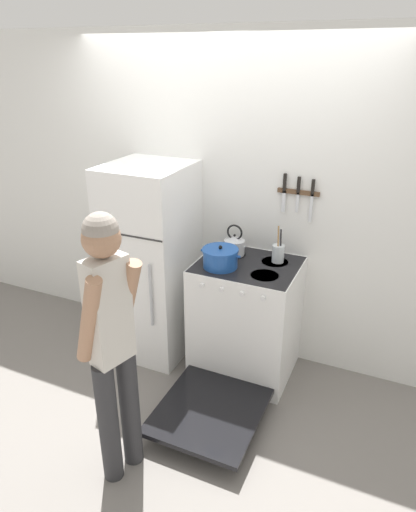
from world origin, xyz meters
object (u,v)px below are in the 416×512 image
Objects in this scene: refrigerator at (152,262)px; stove_range at (244,321)px; dutch_oven_pot at (220,258)px; person at (111,338)px; utensil_jar at (278,253)px; tea_kettle at (235,245)px.

refrigerator reaches higher than stove_range.
person is (-0.17, -1.10, -0.06)m from dutch_oven_pot.
utensil_jar is 0.17× the size of person.
tea_kettle is 0.34m from utensil_jar.
tea_kettle is 0.15× the size of person.
dutch_oven_pot is 1.24× the size of tea_kettle.
dutch_oven_pot is (0.65, -0.11, 0.21)m from refrigerator.
person reaches higher than stove_range.
refrigerator is at bearing 37.11° from person.
dutch_oven_pot is (-0.17, -0.09, 0.54)m from stove_range.
dutch_oven_pot is at bearing 6.63° from person.
stove_range is 1.33m from person.
refrigerator is at bearing -168.32° from tea_kettle.
dutch_oven_pot is at bearing -9.78° from refrigerator.
utensil_jar is (1.01, 0.14, 0.21)m from refrigerator.
dutch_oven_pot reaches higher than stove_range.
refrigerator reaches higher than tea_kettle.
utensil_jar is at bearing -5.74° from person.
stove_range is 0.60m from utensil_jar.
refrigerator reaches higher than utensil_jar.
tea_kettle reaches higher than stove_range.
stove_range is at bearing -46.56° from tea_kettle.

